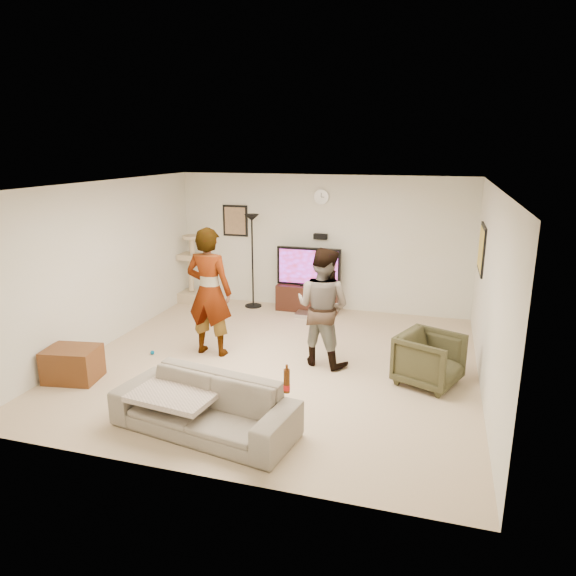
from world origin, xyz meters
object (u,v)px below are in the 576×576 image
(tv_stand, at_px, (308,298))
(floor_lamp, at_px, (252,262))
(side_table, at_px, (73,364))
(person_right, at_px, (323,307))
(sofa, at_px, (204,406))
(cat_tree, at_px, (191,268))
(armchair, at_px, (429,359))
(person_left, at_px, (209,292))
(tv, at_px, (309,267))
(beer_bottle, at_px, (287,381))

(tv_stand, xyz_separation_m, floor_lamp, (-1.08, -0.08, 0.64))
(tv_stand, bearing_deg, side_table, -120.24)
(person_right, distance_m, sofa, 2.36)
(tv_stand, distance_m, cat_tree, 2.40)
(sofa, xyz_separation_m, armchair, (2.28, 1.88, 0.05))
(floor_lamp, height_order, person_left, person_left)
(tv, relative_size, floor_lamp, 0.68)
(floor_lamp, relative_size, armchair, 2.38)
(sofa, height_order, armchair, armchair)
(cat_tree, distance_m, side_table, 3.74)
(cat_tree, height_order, armchair, cat_tree)
(sofa, bearing_deg, beer_bottle, 9.86)
(floor_lamp, xyz_separation_m, armchair, (3.34, -2.54, -0.55))
(tv, xyz_separation_m, person_left, (-0.87, -2.46, 0.11))
(person_right, height_order, sofa, person_right)
(side_table, bearing_deg, cat_tree, 92.00)
(person_right, bearing_deg, tv_stand, -55.02)
(tv, xyz_separation_m, beer_bottle, (0.91, -4.50, -0.13))
(side_table, bearing_deg, person_right, 25.92)
(cat_tree, xyz_separation_m, sofa, (2.35, -4.39, -0.38))
(tv_stand, height_order, cat_tree, cat_tree)
(floor_lamp, xyz_separation_m, side_table, (-1.15, -3.74, -0.66))
(tv_stand, distance_m, sofa, 4.51)
(tv, height_order, sofa, tv)
(person_left, distance_m, person_right, 1.67)
(tv, bearing_deg, side_table, -120.24)
(armchair, bearing_deg, person_left, 109.84)
(tv_stand, xyz_separation_m, person_left, (-0.87, -2.46, 0.71))
(cat_tree, distance_m, armchair, 5.28)
(person_right, xyz_separation_m, beer_bottle, (0.12, -2.15, -0.12))
(beer_bottle, xyz_separation_m, side_table, (-3.14, 0.68, -0.49))
(beer_bottle, distance_m, side_table, 3.25)
(tv_stand, distance_m, tv, 0.60)
(floor_lamp, bearing_deg, beer_bottle, -65.80)
(floor_lamp, xyz_separation_m, cat_tree, (-1.28, -0.03, -0.21))
(tv, bearing_deg, armchair, -49.18)
(floor_lamp, height_order, cat_tree, floor_lamp)
(tv, distance_m, armchair, 3.51)
(tv, bearing_deg, cat_tree, -177.31)
(sofa, relative_size, side_table, 3.02)
(beer_bottle, bearing_deg, person_left, 131.06)
(beer_bottle, bearing_deg, tv, 101.44)
(cat_tree, bearing_deg, side_table, -88.00)
(person_right, relative_size, side_table, 2.51)
(tv, distance_m, side_table, 4.47)
(person_right, bearing_deg, sofa, 85.86)
(cat_tree, relative_size, sofa, 0.67)
(tv_stand, distance_m, person_right, 2.56)
(beer_bottle, distance_m, armchair, 2.35)
(armchair, distance_m, side_table, 4.66)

